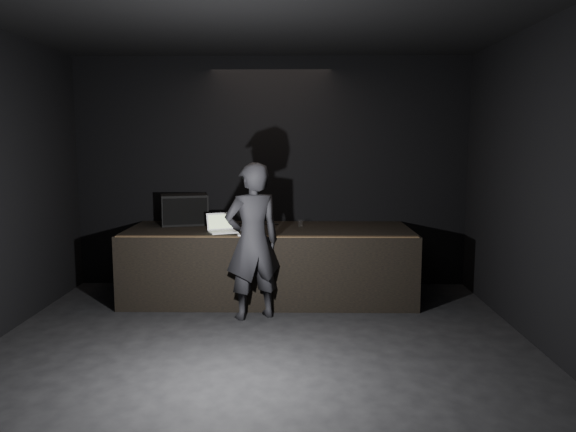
% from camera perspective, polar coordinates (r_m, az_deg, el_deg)
% --- Properties ---
extents(ground, '(7.00, 7.00, 0.00)m').
position_cam_1_polar(ground, '(5.60, -3.26, -15.82)').
color(ground, black).
rests_on(ground, ground).
extents(room_walls, '(6.10, 7.10, 3.52)m').
position_cam_1_polar(room_walls, '(5.14, -3.43, 5.35)').
color(room_walls, black).
rests_on(room_walls, ground).
extents(stage_riser, '(4.00, 1.50, 1.00)m').
position_cam_1_polar(stage_riser, '(8.05, -1.90, -4.80)').
color(stage_riser, black).
rests_on(stage_riser, ground).
extents(riser_lip, '(3.92, 0.10, 0.01)m').
position_cam_1_polar(riser_lip, '(7.26, -2.19, -2.09)').
color(riser_lip, brown).
rests_on(riser_lip, stage_riser).
extents(stage_monitor, '(0.77, 0.64, 0.45)m').
position_cam_1_polar(stage_monitor, '(8.46, -10.49, 0.66)').
color(stage_monitor, black).
rests_on(stage_monitor, stage_riser).
extents(cable, '(0.93, 0.12, 0.02)m').
position_cam_1_polar(cable, '(8.40, -4.12, -0.76)').
color(cable, black).
rests_on(cable, stage_riser).
extents(laptop, '(0.46, 0.44, 0.25)m').
position_cam_1_polar(laptop, '(7.69, -6.76, -1.14)').
color(laptop, silver).
rests_on(laptop, stage_riser).
extents(beer_can, '(0.06, 0.06, 0.15)m').
position_cam_1_polar(beer_can, '(7.88, -6.89, -0.88)').
color(beer_can, silver).
rests_on(beer_can, stage_riser).
extents(plastic_cup, '(0.08, 0.08, 0.10)m').
position_cam_1_polar(plastic_cup, '(8.11, 1.27, -0.74)').
color(plastic_cup, white).
rests_on(plastic_cup, stage_riser).
extents(wii_remote, '(0.06, 0.15, 0.03)m').
position_cam_1_polar(wii_remote, '(7.34, -5.03, -1.94)').
color(wii_remote, white).
rests_on(wii_remote, stage_riser).
extents(person, '(0.85, 0.72, 1.97)m').
position_cam_1_polar(person, '(7.03, -3.61, -2.58)').
color(person, black).
rests_on(person, ground).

